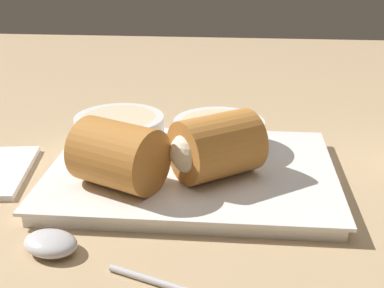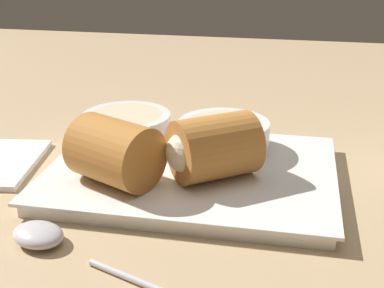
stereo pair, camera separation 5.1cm
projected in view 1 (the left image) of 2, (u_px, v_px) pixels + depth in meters
table_surface at (189, 178)px, 55.16cm from camera, size 180.00×140.00×2.00cm
serving_plate at (192, 173)px, 52.16cm from camera, size 27.48×20.83×1.50cm
roll_front_left at (212, 147)px, 48.72cm from camera, size 9.42×9.11×5.91cm
roll_front_right at (114, 154)px, 47.25cm from camera, size 9.19×8.52×5.91cm
dipping_bowl_near at (219, 134)px, 55.38cm from camera, size 9.43×9.43×3.10cm
dipping_bowl_far at (120, 129)px, 56.59cm from camera, size 9.43×9.43×3.10cm
spoon at (65, 248)px, 40.14cm from camera, size 19.12×8.87×1.52cm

